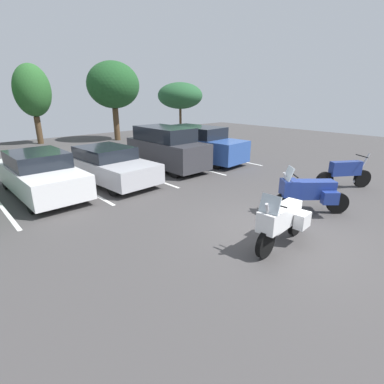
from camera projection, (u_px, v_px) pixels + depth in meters
The scene contains 12 objects.
ground at pixel (279, 232), 7.69m from camera, with size 44.00×44.00×0.10m, color #423F3F.
motorcycle_touring at pixel (281, 220), 6.68m from camera, with size 2.16×0.90×1.43m.
motorcycle_second at pixel (345, 172), 10.91m from camera, with size 1.99×1.31×1.33m.
motorcycle_third at pixel (309, 192), 8.55m from camera, with size 1.79×1.59×1.45m.
parking_stripes at pixel (114, 181), 12.08m from camera, with size 13.76×5.18×0.01m.
car_white at pixel (40, 174), 10.23m from camera, with size 1.90×4.77×1.53m.
car_silver at pixel (109, 165), 11.68m from camera, with size 2.20×4.54×1.42m.
car_charcoal at pixel (167, 148), 13.74m from camera, with size 1.78×4.33×1.97m.
car_blue at pixel (200, 144), 15.37m from camera, with size 2.20×5.01×1.81m.
tree_rear at pixel (180, 96), 30.01m from camera, with size 4.62×4.62×4.57m.
tree_far_right at pixel (32, 91), 19.92m from camera, with size 2.42×2.42×5.40m.
tree_far_left at pixel (113, 85), 21.47m from camera, with size 3.81×3.81×5.73m.
Camera 1 is at (-6.39, -3.58, 3.42)m, focal length 27.17 mm.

